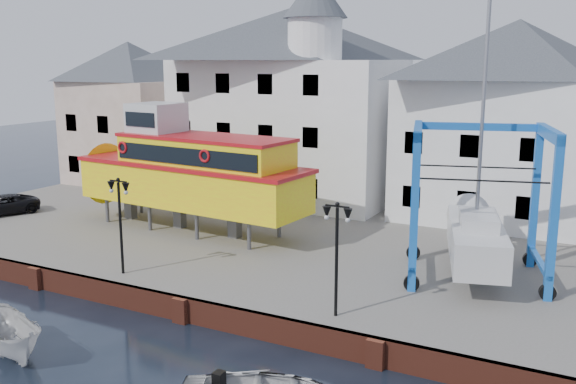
% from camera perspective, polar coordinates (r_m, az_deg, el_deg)
% --- Properties ---
extents(ground, '(140.00, 140.00, 0.00)m').
position_cam_1_polar(ground, '(25.87, -9.41, -11.34)').
color(ground, black).
rests_on(ground, ground).
extents(hardstanding, '(44.00, 22.00, 1.00)m').
position_cam_1_polar(hardstanding, '(34.56, 1.63, -4.33)').
color(hardstanding, '#666159').
rests_on(hardstanding, ground).
extents(quay_wall, '(44.00, 0.47, 1.00)m').
position_cam_1_polar(quay_wall, '(25.75, -9.31, -10.24)').
color(quay_wall, maroon).
rests_on(quay_wall, ground).
extents(building_pink, '(8.00, 7.00, 10.30)m').
position_cam_1_polar(building_pink, '(49.34, -13.80, 6.86)').
color(building_pink, tan).
rests_on(building_pink, hardstanding).
extents(building_white_main, '(14.00, 8.30, 14.00)m').
position_cam_1_polar(building_white_main, '(42.09, 0.16, 8.04)').
color(building_white_main, white).
rests_on(building_white_main, hardstanding).
extents(building_white_right, '(12.00, 8.00, 11.20)m').
position_cam_1_polar(building_white_right, '(38.39, 19.38, 5.90)').
color(building_white_right, white).
rests_on(building_white_right, hardstanding).
extents(lamp_post_left, '(1.12, 0.32, 4.20)m').
position_cam_1_polar(lamp_post_left, '(27.96, -14.77, -0.82)').
color(lamp_post_left, black).
rests_on(lamp_post_left, hardstanding).
extents(lamp_post_right, '(1.12, 0.32, 4.20)m').
position_cam_1_polar(lamp_post_right, '(22.58, 4.38, -3.44)').
color(lamp_post_right, black).
rests_on(lamp_post_right, hardstanding).
extents(tour_boat, '(15.71, 4.97, 6.73)m').
position_cam_1_polar(tour_boat, '(35.08, -9.71, 1.90)').
color(tour_boat, '#59595E').
rests_on(tour_boat, hardstanding).
extents(travel_lift, '(6.75, 8.41, 12.31)m').
position_cam_1_polar(travel_lift, '(28.58, 16.30, -2.93)').
color(travel_lift, '#1560B2').
rests_on(travel_lift, hardstanding).
extents(van, '(3.44, 4.52, 1.14)m').
position_cam_1_polar(van, '(41.66, -24.05, -1.06)').
color(van, black).
rests_on(van, hardstanding).
extents(motorboat_a, '(4.42, 3.02, 1.60)m').
position_cam_1_polar(motorboat_a, '(24.90, -23.30, -13.14)').
color(motorboat_a, silver).
rests_on(motorboat_a, ground).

